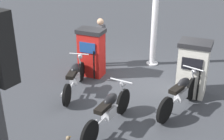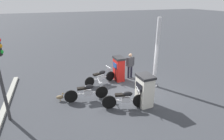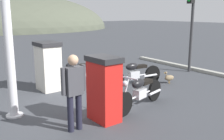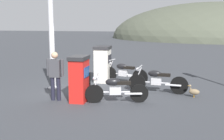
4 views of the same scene
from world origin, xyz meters
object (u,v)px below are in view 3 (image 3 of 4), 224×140
(wandering_duck, at_px, (169,78))
(roadside_traffic_light, at_px, (191,13))
(motorcycle_far_pump, at_px, (76,72))
(fuel_pump_near, at_px, (104,88))
(motorcycle_extra, at_px, (134,73))
(attendant_person, at_px, (74,88))
(fuel_pump_far, at_px, (48,66))
(motorcycle_near_pump, at_px, (140,91))
(canopy_support_pole, at_px, (8,38))

(wandering_duck, bearing_deg, roadside_traffic_light, 20.60)
(motorcycle_far_pump, bearing_deg, fuel_pump_near, -107.43)
(motorcycle_extra, distance_m, attendant_person, 3.63)
(attendant_person, distance_m, roadside_traffic_light, 7.01)
(wandering_duck, height_order, roadside_traffic_light, roadside_traffic_light)
(roadside_traffic_light, bearing_deg, motorcycle_far_pump, 169.17)
(fuel_pump_near, height_order, fuel_pump_far, fuel_pump_far)
(attendant_person, bearing_deg, wandering_duck, 16.59)
(motorcycle_near_pump, relative_size, roadside_traffic_light, 0.56)
(motorcycle_far_pump, xyz_separation_m, motorcycle_extra, (1.45, -1.30, 0.01))
(fuel_pump_far, xyz_separation_m, motorcycle_extra, (2.37, -1.40, -0.31))
(wandering_duck, distance_m, roadside_traffic_light, 3.11)
(motorcycle_extra, bearing_deg, attendant_person, -151.57)
(fuel_pump_near, bearing_deg, motorcycle_far_pump, 72.57)
(canopy_support_pole, bearing_deg, attendant_person, -63.21)
(motorcycle_near_pump, relative_size, motorcycle_far_pump, 0.98)
(motorcycle_extra, xyz_separation_m, canopy_support_pole, (-3.95, -0.17, 1.38))
(attendant_person, xyz_separation_m, wandering_duck, (4.45, 1.33, -0.70))
(canopy_support_pole, bearing_deg, wandering_duck, -2.40)
(fuel_pump_near, bearing_deg, motorcycle_extra, 34.77)
(fuel_pump_far, bearing_deg, attendant_person, -104.35)
(attendant_person, xyz_separation_m, canopy_support_pole, (-0.78, 1.55, 0.93))
(motorcycle_near_pump, height_order, wandering_duck, motorcycle_near_pump)
(motorcycle_extra, bearing_deg, roadside_traffic_light, 6.57)
(fuel_pump_near, distance_m, motorcycle_extra, 2.90)
(fuel_pump_near, height_order, wandering_duck, fuel_pump_near)
(motorcycle_near_pump, bearing_deg, wandering_duck, 25.50)
(motorcycle_extra, relative_size, canopy_support_pole, 0.56)
(canopy_support_pole, bearing_deg, fuel_pump_near, -43.09)
(attendant_person, bearing_deg, roadside_traffic_light, 17.88)
(attendant_person, relative_size, roadside_traffic_light, 0.46)
(wandering_duck, xyz_separation_m, roadside_traffic_light, (2.07, 0.78, 2.19))
(motorcycle_far_pump, height_order, attendant_person, attendant_person)
(attendant_person, relative_size, canopy_support_pole, 0.42)
(motorcycle_near_pump, relative_size, attendant_person, 1.23)
(fuel_pump_near, bearing_deg, wandering_duck, 18.99)
(motorcycle_near_pump, xyz_separation_m, attendant_person, (-1.97, -0.14, 0.46))
(motorcycle_near_pump, bearing_deg, attendant_person, -175.81)
(motorcycle_far_pump, distance_m, canopy_support_pole, 3.22)
(motorcycle_extra, height_order, wandering_duck, motorcycle_extra)
(motorcycle_near_pump, xyz_separation_m, wandering_duck, (2.48, 1.18, -0.24))
(motorcycle_far_pump, distance_m, motorcycle_extra, 1.95)
(fuel_pump_near, relative_size, motorcycle_extra, 0.69)
(motorcycle_near_pump, bearing_deg, roadside_traffic_light, 23.31)
(motorcycle_far_pump, relative_size, wandering_duck, 4.61)
(motorcycle_near_pump, xyz_separation_m, motorcycle_extra, (1.20, 1.57, 0.02))
(canopy_support_pole, bearing_deg, motorcycle_far_pump, 30.48)
(motorcycle_far_pump, bearing_deg, canopy_support_pole, -149.52)
(fuel_pump_far, bearing_deg, motorcycle_extra, -30.54)
(fuel_pump_far, relative_size, wandering_duck, 3.51)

